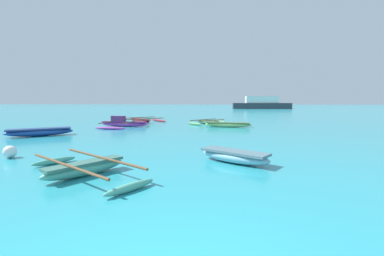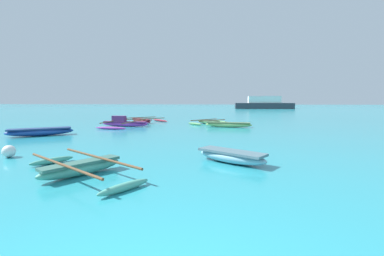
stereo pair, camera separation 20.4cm
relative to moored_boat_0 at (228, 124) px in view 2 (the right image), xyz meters
name	(u,v)px [view 2 (the right image)]	position (x,y,z in m)	size (l,w,h in m)	color
moored_boat_0	(228,124)	(0.00, 0.00, 0.00)	(3.61, 1.01, 0.38)	#9CC673
moored_boat_1	(208,122)	(-1.65, 2.74, -0.05)	(3.51, 3.59, 0.36)	#5A9C5D
moored_boat_2	(124,123)	(-8.24, -0.17, 0.06)	(3.86, 4.76, 0.84)	purple
moored_boat_3	(141,120)	(-7.97, 3.50, -0.02)	(5.09, 4.96, 0.43)	maroon
moored_boat_4	(82,168)	(-4.66, -13.15, -0.01)	(4.23, 3.51, 0.44)	#4FA793
moored_boat_5	(40,131)	(-11.21, -5.82, 0.03)	(3.42, 2.61, 0.45)	#2248A1
moored_boat_6	(231,156)	(-0.42, -11.33, 0.01)	(2.47, 2.03, 0.41)	#7BB2C7
mooring_buoy_0	(9,151)	(-8.45, -11.29, 0.01)	(0.45, 0.45, 0.45)	white
distant_ferry	(264,104)	(10.46, 43.72, 1.01)	(13.71, 3.02, 3.02)	#2D333D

